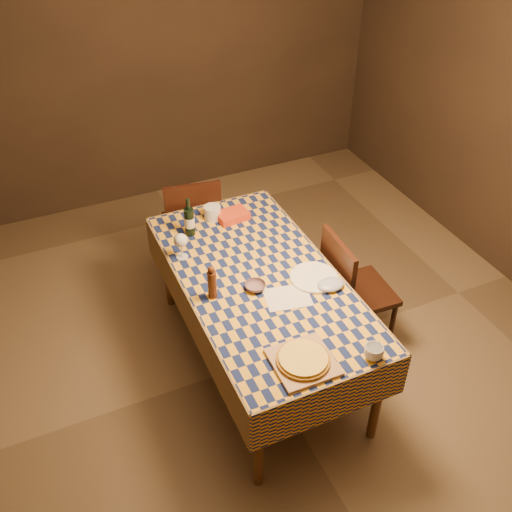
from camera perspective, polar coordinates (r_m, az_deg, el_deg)
name	(u,v)px	position (r m, az deg, el deg)	size (l,w,h in m)	color
room	(260,197)	(3.19, 0.37, 5.89)	(5.00, 5.10, 2.70)	brown
dining_table	(259,286)	(3.58, 0.33, -3.06)	(0.94, 1.84, 0.77)	brown
cutting_board	(303,362)	(3.03, 4.72, -10.52)	(0.32, 0.32, 0.02)	#A1744C
pizza	(303,359)	(3.01, 4.74, -10.22)	(0.37, 0.37, 0.03)	#8D5B17
pepper_mill	(212,283)	(3.33, -4.41, -2.71)	(0.06, 0.06, 0.23)	#482110
bowl	(255,286)	(3.43, -0.08, -3.06)	(0.13, 0.13, 0.04)	#684E58
wine_glass	(181,241)	(3.64, -7.54, 1.48)	(0.09, 0.09, 0.18)	silver
wine_bottle	(189,221)	(3.85, -6.68, 3.48)	(0.07, 0.07, 0.28)	black
deli_tub	(212,213)	(4.03, -4.38, 4.34)	(0.12, 0.12, 0.10)	silver
takeout_container	(232,215)	(4.03, -2.38, 4.07)	(0.22, 0.15, 0.05)	red
white_plate	(314,277)	(3.53, 5.82, -2.15)	(0.30, 0.30, 0.02)	white
tumbler	(374,352)	(3.08, 11.70, -9.42)	(0.11, 0.11, 0.08)	white
flour_patch	(288,297)	(3.39, 3.18, -4.15)	(0.27, 0.20, 0.00)	silver
flour_bag	(331,284)	(3.47, 7.49, -2.82)	(0.17, 0.13, 0.05)	#97A2C1
chair_far	(193,223)	(4.46, -6.35, 3.33)	(0.48, 0.49, 0.93)	black
chair_right	(350,287)	(3.88, 9.37, -3.07)	(0.45, 0.44, 0.93)	black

